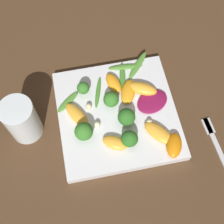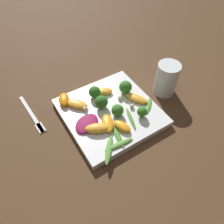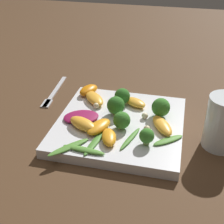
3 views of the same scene
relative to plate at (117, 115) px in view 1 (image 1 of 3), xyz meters
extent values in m
plane|color=#4C331E|center=(0.00, 0.00, -0.01)|extent=(2.40, 2.40, 0.00)
cube|color=white|center=(0.00, 0.00, 0.00)|extent=(0.27, 0.27, 0.02)
cylinder|color=white|center=(-0.21, 0.01, 0.04)|extent=(0.07, 0.07, 0.11)
cube|color=silver|center=(0.21, -0.14, -0.01)|extent=(0.02, 0.18, 0.01)
cube|color=silver|center=(0.20, -0.07, -0.01)|extent=(0.02, 0.04, 0.01)
ellipsoid|color=maroon|center=(0.09, 0.01, 0.02)|extent=(0.09, 0.08, 0.01)
ellipsoid|color=#FCAD33|center=(-0.02, -0.07, 0.02)|extent=(0.06, 0.06, 0.02)
ellipsoid|color=#FCAD33|center=(-0.09, 0.01, 0.02)|extent=(0.06, 0.08, 0.02)
ellipsoid|color=orange|center=(0.10, -0.11, 0.02)|extent=(0.05, 0.07, 0.02)
ellipsoid|color=orange|center=(0.04, 0.04, 0.02)|extent=(0.06, 0.07, 0.02)
ellipsoid|color=#FCAD33|center=(0.07, 0.05, 0.02)|extent=(0.08, 0.06, 0.02)
ellipsoid|color=orange|center=(0.01, 0.08, 0.02)|extent=(0.04, 0.06, 0.02)
ellipsoid|color=#FCAD33|center=(0.08, -0.07, 0.02)|extent=(0.07, 0.08, 0.02)
cylinder|color=#7A9E51|center=(-0.07, 0.07, 0.02)|extent=(0.01, 0.01, 0.01)
sphere|color=#387A28|center=(-0.07, 0.07, 0.03)|extent=(0.03, 0.03, 0.03)
cylinder|color=#7A9E51|center=(-0.08, -0.04, 0.02)|extent=(0.01, 0.01, 0.01)
sphere|color=#387A28|center=(-0.08, -0.04, 0.03)|extent=(0.04, 0.04, 0.04)
cylinder|color=#7A9E51|center=(-0.01, 0.03, 0.02)|extent=(0.01, 0.01, 0.01)
sphere|color=#387A28|center=(-0.01, 0.03, 0.03)|extent=(0.04, 0.04, 0.04)
cylinder|color=#7A9E51|center=(0.02, -0.03, 0.02)|extent=(0.01, 0.01, 0.01)
sphere|color=#2D6B23|center=(0.02, -0.03, 0.03)|extent=(0.04, 0.04, 0.04)
cylinder|color=#7A9E51|center=(0.01, -0.08, 0.02)|extent=(0.01, 0.01, 0.01)
sphere|color=#2D6B23|center=(0.01, -0.08, 0.03)|extent=(0.04, 0.04, 0.04)
ellipsoid|color=#518E33|center=(0.04, 0.12, 0.01)|extent=(0.09, 0.02, 0.01)
ellipsoid|color=#47842D|center=(0.03, 0.09, 0.01)|extent=(0.03, 0.09, 0.00)
ellipsoid|color=#518E33|center=(0.08, 0.12, 0.01)|extent=(0.07, 0.08, 0.01)
ellipsoid|color=#47842D|center=(-0.03, 0.06, 0.01)|extent=(0.03, 0.08, 0.01)
ellipsoid|color=#518E33|center=(-0.11, 0.05, 0.01)|extent=(0.06, 0.06, 0.01)
sphere|color=beige|center=(-0.06, 0.03, 0.02)|extent=(0.01, 0.01, 0.01)
sphere|color=beige|center=(0.07, -0.04, 0.02)|extent=(0.01, 0.01, 0.01)
sphere|color=beige|center=(-0.08, -0.01, 0.02)|extent=(0.01, 0.01, 0.01)
sphere|color=beige|center=(-0.05, -0.02, 0.02)|extent=(0.01, 0.01, 0.01)
camera|label=1|loc=(-0.07, -0.30, 0.67)|focal=50.00mm
camera|label=2|loc=(0.23, 0.37, 0.52)|focal=35.00mm
camera|label=3|loc=(-0.12, 0.56, 0.39)|focal=50.00mm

